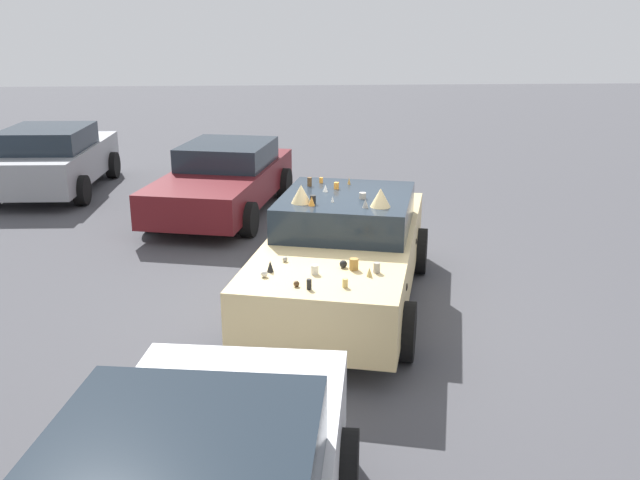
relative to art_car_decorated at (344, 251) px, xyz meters
name	(u,v)px	position (x,y,z in m)	size (l,w,h in m)	color
ground_plane	(343,304)	(-0.04, 0.01, -0.73)	(60.00, 60.00, 0.00)	#47474C
art_car_decorated	(344,251)	(0.00, 0.00, 0.00)	(4.84, 2.84, 1.66)	#D8BC7F
parked_sedan_behind_right	(224,179)	(4.66, 1.89, -0.08)	(4.76, 2.71, 1.30)	#5B1419
parked_sedan_near_right	(54,159)	(6.52, 5.64, -0.01)	(4.03, 2.09, 1.42)	gray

